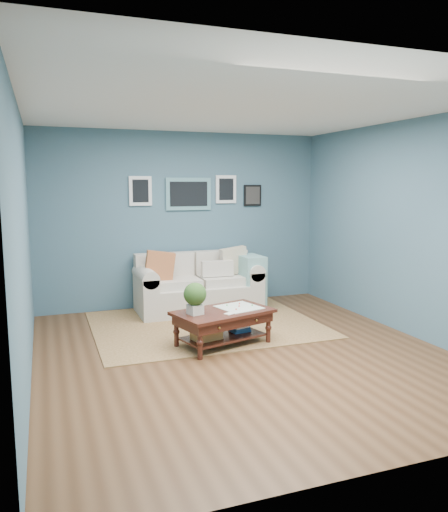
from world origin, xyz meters
name	(u,v)px	position (x,y,z in m)	size (l,w,h in m)	color
room_shell	(242,233)	(0.00, 0.06, 1.36)	(5.00, 5.02, 2.70)	brown
area_rug	(205,324)	(-0.05, 1.24, 0.01)	(2.98, 2.39, 0.01)	brown
loveseat	(203,285)	(0.17, 2.02, 0.39)	(1.88, 0.85, 0.97)	beige
coffee_table	(218,317)	(-0.18, 0.34, 0.35)	(1.27, 0.94, 0.79)	black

